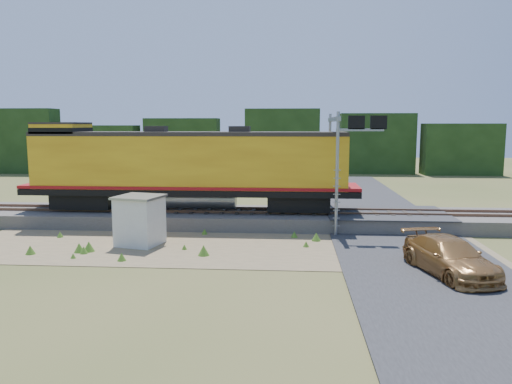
# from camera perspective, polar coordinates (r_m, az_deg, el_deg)

# --- Properties ---
(ground) EXTENTS (140.00, 140.00, 0.00)m
(ground) POSITION_cam_1_polar(r_m,az_deg,el_deg) (24.24, 0.69, -6.60)
(ground) COLOR #475123
(ground) RESTS_ON ground
(ballast) EXTENTS (70.00, 5.00, 0.80)m
(ballast) POSITION_cam_1_polar(r_m,az_deg,el_deg) (30.00, 1.39, -3.03)
(ballast) COLOR slate
(ballast) RESTS_ON ground
(rails) EXTENTS (70.00, 1.54, 0.16)m
(rails) POSITION_cam_1_polar(r_m,az_deg,el_deg) (29.92, 1.40, -2.13)
(rails) COLOR brown
(rails) RESTS_ON ballast
(dirt_shoulder) EXTENTS (26.00, 8.00, 0.03)m
(dirt_shoulder) POSITION_cam_1_polar(r_m,az_deg,el_deg) (24.91, -3.86, -6.18)
(dirt_shoulder) COLOR #8C7754
(dirt_shoulder) RESTS_ON ground
(road) EXTENTS (7.00, 66.00, 0.86)m
(road) POSITION_cam_1_polar(r_m,az_deg,el_deg) (25.51, 16.78, -6.00)
(road) COLOR #38383A
(road) RESTS_ON ground
(tree_line_north) EXTENTS (130.00, 3.00, 6.50)m
(tree_line_north) POSITION_cam_1_polar(r_m,az_deg,el_deg) (61.53, 2.87, 4.98)
(tree_line_north) COLOR black
(tree_line_north) RESTS_ON ground
(weed_clumps) EXTENTS (15.00, 6.20, 0.56)m
(weed_clumps) POSITION_cam_1_polar(r_m,az_deg,el_deg) (24.79, -7.45, -6.34)
(weed_clumps) COLOR #477521
(weed_clumps) RESTS_ON ground
(locomotive) EXTENTS (20.04, 3.06, 5.17)m
(locomotive) POSITION_cam_1_polar(r_m,az_deg,el_deg) (30.24, -8.09, 2.93)
(locomotive) COLOR black
(locomotive) RESTS_ON rails
(shed) EXTENTS (2.53, 2.53, 2.50)m
(shed) POSITION_cam_1_polar(r_m,az_deg,el_deg) (25.55, -13.14, -3.15)
(shed) COLOR silver
(shed) RESTS_ON ground
(signal_gantry) EXTENTS (2.65, 6.20, 6.67)m
(signal_gantry) POSITION_cam_1_polar(r_m,az_deg,el_deg) (28.93, 9.60, 5.71)
(signal_gantry) COLOR gray
(signal_gantry) RESTS_ON ground
(car) EXTENTS (3.29, 5.46, 1.48)m
(car) POSITION_cam_1_polar(r_m,az_deg,el_deg) (21.54, 21.26, -6.93)
(car) COLOR #A9763E
(car) RESTS_ON ground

